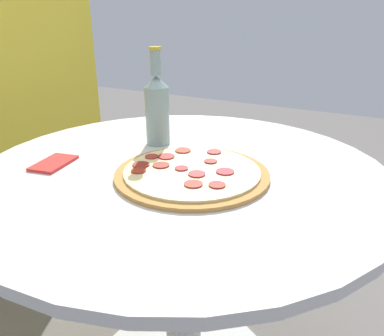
{
  "coord_description": "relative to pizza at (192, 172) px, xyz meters",
  "views": [
    {
      "loc": [
        -0.77,
        -0.46,
        1.12
      ],
      "look_at": [
        -0.04,
        -0.05,
        0.78
      ],
      "focal_mm": 35.0,
      "sensor_mm": 36.0,
      "label": 1
    }
  ],
  "objects": [
    {
      "name": "beer_bottle",
      "position": [
        0.16,
        0.21,
        0.1
      ],
      "size": [
        0.07,
        0.07,
        0.28
      ],
      "color": "gray",
      "rests_on": "table"
    },
    {
      "name": "pizza",
      "position": [
        0.0,
        0.0,
        0.0
      ],
      "size": [
        0.38,
        0.38,
        0.02
      ],
      "color": "#B77F3D",
      "rests_on": "table"
    },
    {
      "name": "napkin",
      "position": [
        -0.11,
        0.35,
        -0.0
      ],
      "size": [
        0.13,
        0.1,
        0.01
      ],
      "color": "red",
      "rests_on": "table"
    },
    {
      "name": "table",
      "position": [
        0.04,
        0.05,
        -0.22
      ],
      "size": [
        1.05,
        1.05,
        0.76
      ],
      "color": "silver",
      "rests_on": "ground_plane"
    }
  ]
}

